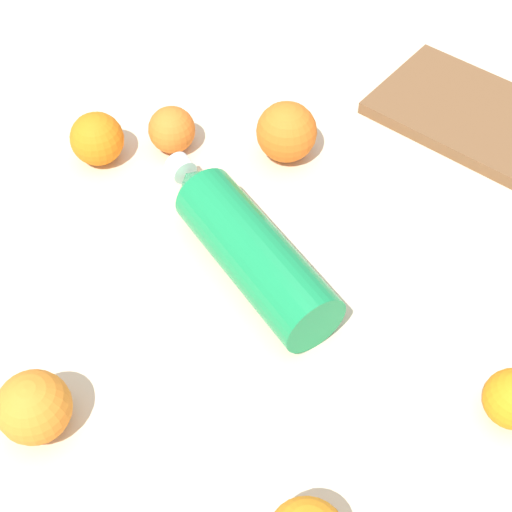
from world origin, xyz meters
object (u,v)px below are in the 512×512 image
(orange_3, at_px, (97,139))
(orange_5, at_px, (172,130))
(cutting_board, at_px, (484,120))
(orange_0, at_px, (287,132))
(water_bottle, at_px, (245,243))
(orange_1, at_px, (34,407))

(orange_3, relative_size, orange_5, 1.12)
(orange_3, bearing_deg, cutting_board, -138.91)
(orange_0, relative_size, orange_5, 1.27)
(water_bottle, relative_size, orange_5, 4.74)
(orange_1, height_order, orange_3, orange_1)
(water_bottle, bearing_deg, orange_5, -7.46)
(orange_0, height_order, orange_1, orange_0)
(water_bottle, distance_m, orange_0, 0.19)
(orange_5, bearing_deg, cutting_board, -140.19)
(orange_5, relative_size, cutting_board, 0.21)
(water_bottle, xyz_separation_m, orange_5, (0.19, -0.11, -0.01))
(water_bottle, xyz_separation_m, orange_1, (0.05, 0.28, -0.00))
(orange_1, bearing_deg, cutting_board, -105.59)
(water_bottle, relative_size, orange_1, 4.00)
(orange_0, bearing_deg, cutting_board, -134.08)
(orange_0, distance_m, orange_3, 0.25)
(water_bottle, distance_m, orange_1, 0.29)
(water_bottle, relative_size, orange_3, 4.23)
(orange_1, xyz_separation_m, orange_5, (0.14, -0.40, -0.01))
(water_bottle, distance_m, orange_3, 0.26)
(orange_1, bearing_deg, orange_5, -70.59)
(orange_1, bearing_deg, orange_0, -89.09)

